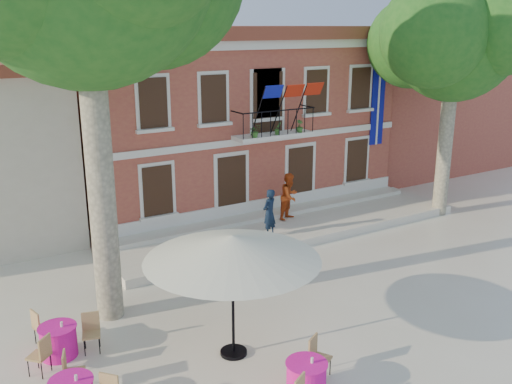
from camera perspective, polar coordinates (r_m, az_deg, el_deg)
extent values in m
plane|color=beige|center=(17.45, 6.05, -9.35)|extent=(90.00, 90.00, 0.00)
cube|color=#AC583E|center=(25.60, -3.69, 7.24)|extent=(13.00, 8.00, 7.00)
cube|color=brown|center=(25.28, -3.85, 15.67)|extent=(13.50, 8.50, 0.50)
cube|color=silver|center=(21.86, 1.10, 14.54)|extent=(13.30, 0.35, 0.35)
cube|color=silver|center=(21.80, 1.75, 5.67)|extent=(3.20, 0.90, 0.15)
cube|color=black|center=(21.31, 2.36, 8.14)|extent=(3.20, 0.04, 0.04)
cube|color=#0C118B|center=(25.40, 12.09, 8.67)|extent=(0.70, 0.05, 3.60)
cube|color=#0D1697|center=(20.44, 0.79, 9.92)|extent=(0.76, 0.27, 0.47)
cube|color=#B11E0B|center=(20.92, 2.92, 10.05)|extent=(0.76, 0.29, 0.47)
cube|color=#B11E0B|center=(21.44, 4.95, 10.16)|extent=(0.76, 0.27, 0.47)
imported|color=#26591E|center=(20.98, -0.11, 6.13)|extent=(0.43, 0.37, 0.48)
imported|color=#26591E|center=(21.50, 2.19, 6.37)|extent=(0.26, 0.21, 0.48)
imported|color=#26591E|center=(22.06, 4.38, 6.59)|extent=(0.27, 0.27, 0.48)
cube|color=#AC583E|center=(33.59, 14.14, 8.11)|extent=(9.00, 9.00, 6.00)
cube|color=brown|center=(33.31, 14.53, 13.55)|extent=(9.40, 9.40, 0.40)
cube|color=silver|center=(21.76, 3.32, -3.52)|extent=(14.00, 3.40, 0.30)
cylinder|color=#A59E84|center=(14.85, -15.32, 1.56)|extent=(0.69, 0.69, 7.80)
cylinder|color=#A59E84|center=(24.20, 18.40, 4.72)|extent=(0.57, 0.57, 6.02)
sphere|color=#1A5119|center=(23.78, 19.30, 14.29)|extent=(4.81, 4.81, 4.81)
cylinder|color=black|center=(14.14, -2.25, -15.71)|extent=(0.64, 0.64, 0.08)
cylinder|color=black|center=(13.50, -2.32, -11.05)|extent=(0.07, 0.07, 2.67)
cone|color=silver|center=(12.92, -2.39, -5.58)|extent=(4.05, 4.05, 0.59)
imported|color=black|center=(20.17, 1.33, -2.09)|extent=(0.74, 0.63, 1.72)
imported|color=#C44417|center=(21.96, 3.38, -0.42)|extent=(1.09, 0.98, 1.82)
cylinder|color=#E5159B|center=(14.64, -19.14, -13.96)|extent=(0.84, 0.84, 0.75)
cylinder|color=#E5159B|center=(14.46, -19.28, -12.63)|extent=(0.90, 0.90, 0.02)
cube|color=tan|center=(14.07, -20.92, -14.98)|extent=(0.59, 0.59, 0.95)
cube|color=tan|center=(14.53, -16.15, -13.45)|extent=(0.52, 0.52, 0.95)
cube|color=tan|center=(15.20, -20.45, -12.48)|extent=(0.51, 0.51, 0.95)
cylinder|color=#E5159B|center=(12.67, 5.05, -18.16)|extent=(0.84, 0.84, 0.75)
cylinder|color=#E5159B|center=(12.46, 5.09, -16.70)|extent=(0.90, 0.90, 0.02)
cube|color=tan|center=(13.20, 6.47, -16.15)|extent=(0.57, 0.57, 0.95)
cylinder|color=#E5159B|center=(12.46, -18.06, -17.53)|extent=(0.90, 0.90, 0.02)
cube|color=tan|center=(13.24, -17.69, -16.77)|extent=(0.53, 0.53, 0.95)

